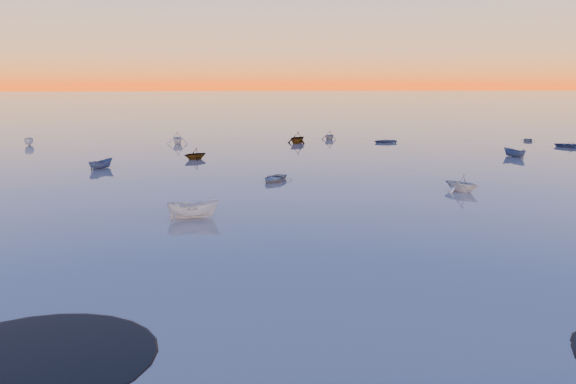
{
  "coord_description": "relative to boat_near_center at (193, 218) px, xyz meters",
  "views": [
    {
      "loc": [
        -0.79,
        -20.98,
        11.45
      ],
      "look_at": [
        2.8,
        28.0,
        1.21
      ],
      "focal_mm": 35.0,
      "sensor_mm": 36.0,
      "label": 1
    }
  ],
  "objects": [
    {
      "name": "mud_lobes",
      "position": [
        5.28,
        -25.0,
        0.01
      ],
      "size": [
        140.0,
        6.0,
        0.07
      ],
      "primitive_type": null,
      "color": "black",
      "rests_on": "ground"
    },
    {
      "name": "boat_near_right",
      "position": [
        25.97,
        8.97,
        0.0
      ],
      "size": [
        4.07,
        3.72,
        1.34
      ],
      "primitive_type": "imported",
      "rotation": [
        0.0,
        0.0,
        3.81
      ],
      "color": "silver",
      "rests_on": "ground"
    },
    {
      "name": "ground",
      "position": [
        5.28,
        76.0,
        0.0
      ],
      "size": [
        600.0,
        600.0,
        0.0
      ],
      "primitive_type": "plane",
      "color": "slate",
      "rests_on": "ground"
    },
    {
      "name": "moored_fleet",
      "position": [
        5.28,
        29.0,
        0.0
      ],
      "size": [
        124.0,
        58.0,
        1.2
      ],
      "primitive_type": null,
      "color": "silver",
      "rests_on": "ground"
    },
    {
      "name": "boat_near_center",
      "position": [
        0.0,
        0.0,
        0.0
      ],
      "size": [
        2.13,
        4.37,
        1.47
      ],
      "primitive_type": "imported",
      "rotation": [
        0.0,
        0.0,
        1.65
      ],
      "color": "silver",
      "rests_on": "ground"
    }
  ]
}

